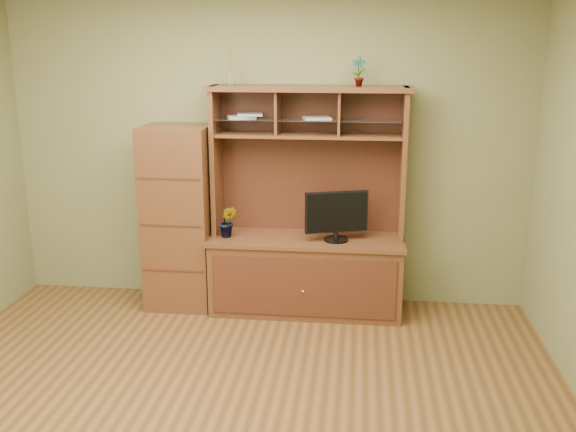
# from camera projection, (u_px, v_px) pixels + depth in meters

# --- Properties ---
(room) EXTENTS (4.54, 4.04, 2.74)m
(room) POSITION_uv_depth(u_px,v_px,m) (216.00, 204.00, 3.62)
(room) COLOR #513317
(room) RESTS_ON ground
(media_hutch) EXTENTS (1.66, 0.61, 1.90)m
(media_hutch) POSITION_uv_depth(u_px,v_px,m) (307.00, 251.00, 5.46)
(media_hutch) COLOR #482A14
(media_hutch) RESTS_ON room
(monitor) EXTENTS (0.51, 0.20, 0.41)m
(monitor) POSITION_uv_depth(u_px,v_px,m) (336.00, 215.00, 5.26)
(monitor) COLOR black
(monitor) RESTS_ON media_hutch
(orchid_plant) EXTENTS (0.15, 0.13, 0.27)m
(orchid_plant) POSITION_uv_depth(u_px,v_px,m) (228.00, 222.00, 5.38)
(orchid_plant) COLOR #23541C
(orchid_plant) RESTS_ON media_hutch
(top_plant) EXTENTS (0.13, 0.09, 0.23)m
(top_plant) POSITION_uv_depth(u_px,v_px,m) (359.00, 71.00, 5.10)
(top_plant) COLOR #2D5F21
(top_plant) RESTS_ON media_hutch
(reed_diffuser) EXTENTS (0.06, 0.06, 0.31)m
(reed_diffuser) POSITION_uv_depth(u_px,v_px,m) (230.00, 70.00, 5.21)
(reed_diffuser) COLOR silver
(reed_diffuser) RESTS_ON media_hutch
(magazines) EXTENTS (0.88, 0.23, 0.04)m
(magazines) POSITION_uv_depth(u_px,v_px,m) (268.00, 117.00, 5.27)
(magazines) COLOR #A2A2A6
(magazines) RESTS_ON media_hutch
(side_cabinet) EXTENTS (0.56, 0.51, 1.57)m
(side_cabinet) POSITION_uv_depth(u_px,v_px,m) (180.00, 217.00, 5.51)
(side_cabinet) COLOR #482A14
(side_cabinet) RESTS_ON room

